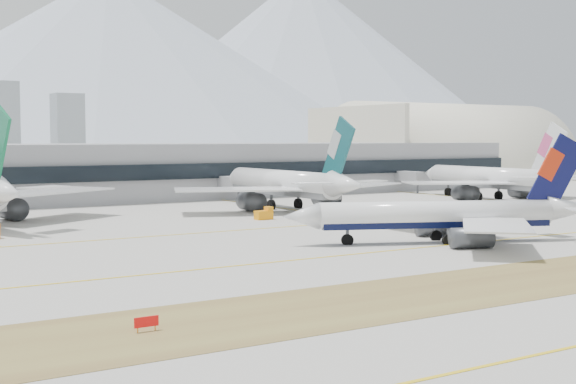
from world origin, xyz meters
TOP-DOWN VIEW (x-y plane):
  - ground at (0.00, 0.00)m, footprint 3000.00×3000.00m
  - taxiing_airliner at (23.54, -2.47)m, footprint 49.94×42.22m
  - widebody_cathay at (34.26, 61.64)m, footprint 60.31×58.89m
  - widebody_china_air at (95.46, 55.61)m, footprint 58.30×57.24m
  - terminal at (0.00, 114.84)m, footprint 280.00×43.10m
  - hangar at (154.56, 135.00)m, footprint 91.00×60.00m
  - hold_sign_left at (-39.94, -32.00)m, footprint 2.20×0.15m
  - gse_c at (17.42, 43.96)m, footprint 3.55×2.00m

SIDE VIEW (x-z plane):
  - ground at x=0.00m, z-range 0.00..0.00m
  - hangar at x=154.56m, z-range -29.86..30.14m
  - hold_sign_left at x=-39.94m, z-range 0.20..1.55m
  - gse_c at x=17.42m, z-range -0.25..2.35m
  - taxiing_airliner at x=23.54m, z-range -4.56..13.06m
  - widebody_china_air at x=95.46m, z-range -4.88..15.97m
  - widebody_cathay at x=34.26m, z-range -5.03..16.46m
  - terminal at x=0.00m, z-range 0.00..15.00m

